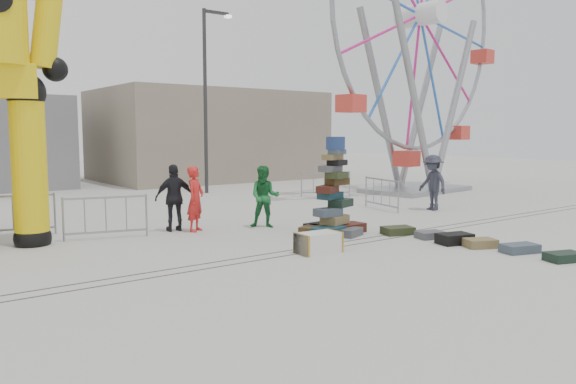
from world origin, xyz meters
TOP-DOWN VIEW (x-y plane):
  - ground at (0.00, 0.00)m, footprint 90.00×90.00m
  - track_line_near at (0.00, 0.60)m, footprint 40.00×0.04m
  - track_line_far at (0.00, 1.00)m, footprint 40.00×0.04m
  - building_right at (7.00, 20.00)m, footprint 12.00×8.00m
  - lamp_post_right at (3.09, 13.00)m, footprint 1.41×0.25m
  - lamp_post_left at (-3.91, 15.00)m, footprint 1.41×0.25m
  - suitcase_tower at (0.75, 2.00)m, footprint 1.87×1.64m
  - ferris_wheel at (10.92, 7.79)m, footprint 11.91×3.52m
  - steamer_trunk at (-1.08, 0.43)m, footprint 1.00×0.62m
  - row_case_0 at (2.07, 0.92)m, footprint 0.92×0.76m
  - row_case_1 at (2.30, 0.03)m, footprint 0.77×0.64m
  - row_case_2 at (2.19, -0.79)m, footprint 0.93×0.71m
  - row_case_3 at (2.32, -1.41)m, footprint 0.84×0.73m
  - row_case_4 at (2.52, -2.28)m, footprint 0.92×0.69m
  - row_case_5 at (2.49, -3.30)m, footprint 0.87×0.70m
  - barricade_dummy_b at (-6.11, 6.68)m, footprint 1.96×0.58m
  - barricade_dummy_c at (-4.30, 4.91)m, footprint 1.96×0.62m
  - barricade_wheel_front at (5.25, 4.54)m, footprint 0.54×1.97m
  - barricade_wheel_back at (6.20, 8.64)m, footprint 1.52×1.45m
  - pedestrian_red at (-1.98, 4.54)m, footprint 0.77×0.73m
  - pedestrian_green at (-0.12, 3.92)m, footprint 1.08×1.05m
  - pedestrian_black at (-2.41, 4.91)m, footprint 1.14×0.65m
  - pedestrian_grey at (6.56, 3.39)m, footprint 0.91×1.34m

SIDE VIEW (x-z plane):
  - ground at x=0.00m, z-range 0.00..0.00m
  - track_line_near at x=0.00m, z-range 0.00..0.01m
  - track_line_far at x=0.00m, z-range 0.00..0.01m
  - row_case_1 at x=2.30m, z-range 0.00..0.18m
  - row_case_5 at x=2.49m, z-range 0.00..0.19m
  - row_case_4 at x=2.52m, z-range 0.00..0.20m
  - row_case_0 at x=2.07m, z-range 0.00..0.20m
  - row_case_3 at x=2.32m, z-range 0.00..0.20m
  - row_case_2 at x=2.19m, z-range 0.00..0.26m
  - steamer_trunk at x=-1.08m, z-range 0.00..0.45m
  - barricade_dummy_b at x=-6.11m, z-range 0.00..1.10m
  - barricade_dummy_c at x=-4.30m, z-range 0.00..1.10m
  - barricade_wheel_front at x=5.25m, z-range 0.00..1.10m
  - barricade_wheel_back at x=6.20m, z-range 0.00..1.10m
  - suitcase_tower at x=0.75m, z-range -0.57..2.00m
  - pedestrian_green at x=-0.12m, z-range 0.00..1.75m
  - pedestrian_red at x=-1.98m, z-range 0.00..1.77m
  - pedestrian_black at x=-2.41m, z-range 0.00..1.82m
  - pedestrian_grey at x=6.56m, z-range 0.00..1.91m
  - building_right at x=7.00m, z-range 0.00..5.00m
  - lamp_post_right at x=3.09m, z-range 0.48..8.48m
  - lamp_post_left at x=-3.91m, z-range 0.48..8.48m
  - ferris_wheel at x=10.92m, z-range -0.11..13.79m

